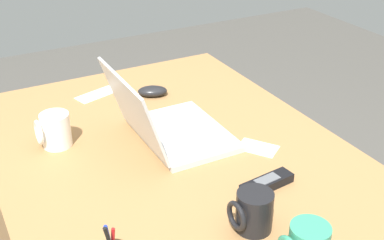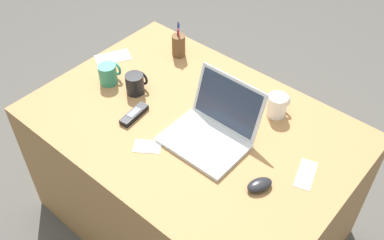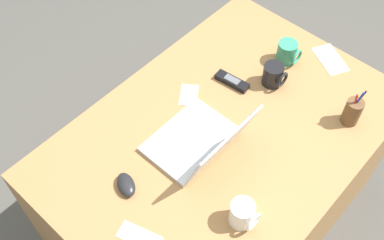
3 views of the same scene
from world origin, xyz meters
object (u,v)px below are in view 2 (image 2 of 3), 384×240
(cordless_phone, at_px, (134,114))
(coffee_mug_spare, at_px, (277,105))
(computer_mouse, at_px, (260,185))
(coffee_mug_tall, at_px, (135,83))
(laptop, at_px, (211,130))
(coffee_mug_white, at_px, (108,74))
(pen_holder, at_px, (179,45))

(cordless_phone, bearing_deg, coffee_mug_spare, 42.37)
(computer_mouse, relative_size, coffee_mug_spare, 1.01)
(coffee_mug_tall, distance_m, coffee_mug_spare, 0.64)
(coffee_mug_tall, xyz_separation_m, coffee_mug_spare, (0.57, 0.29, 0.00))
(laptop, height_order, coffee_mug_white, laptop)
(laptop, relative_size, cordless_phone, 2.17)
(laptop, bearing_deg, coffee_mug_white, -177.23)
(laptop, xyz_separation_m, coffee_mug_spare, (0.12, 0.30, 0.00))
(pen_holder, bearing_deg, coffee_mug_spare, -4.36)
(coffee_mug_spare, bearing_deg, laptop, -112.50)
(coffee_mug_tall, height_order, cordless_phone, coffee_mug_tall)
(laptop, xyz_separation_m, cordless_phone, (-0.33, -0.12, -0.03))
(coffee_mug_white, relative_size, coffee_mug_spare, 0.97)
(coffee_mug_tall, bearing_deg, pen_holder, 97.02)
(laptop, height_order, pen_holder, laptop)
(cordless_phone, bearing_deg, computer_mouse, 2.99)
(laptop, xyz_separation_m, coffee_mug_tall, (-0.45, 0.00, 0.00))
(cordless_phone, relative_size, pen_holder, 0.83)
(coffee_mug_spare, bearing_deg, pen_holder, 175.64)
(cordless_phone, height_order, pen_holder, pen_holder)
(computer_mouse, height_order, coffee_mug_tall, coffee_mug_tall)
(computer_mouse, bearing_deg, laptop, -172.17)
(coffee_mug_spare, height_order, cordless_phone, coffee_mug_spare)
(laptop, xyz_separation_m, coffee_mug_white, (-0.59, -0.03, 0.00))
(computer_mouse, height_order, cordless_phone, computer_mouse)
(coffee_mug_tall, bearing_deg, cordless_phone, -46.93)
(coffee_mug_tall, xyz_separation_m, pen_holder, (-0.04, 0.34, 0.01))
(coffee_mug_tall, bearing_deg, laptop, -0.58)
(computer_mouse, xyz_separation_m, coffee_mug_tall, (-0.75, 0.09, 0.03))
(coffee_mug_spare, bearing_deg, cordless_phone, -137.63)
(pen_holder, bearing_deg, cordless_phone, -71.33)
(coffee_mug_spare, xyz_separation_m, cordless_phone, (-0.46, -0.42, -0.04))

